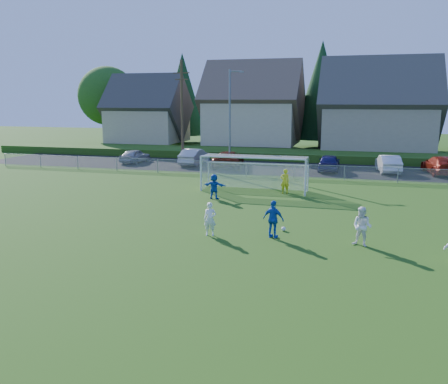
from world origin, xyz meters
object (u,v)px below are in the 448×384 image
Objects in this scene: car_e at (329,163)px; car_g at (441,165)px; player_blue_a at (273,219)px; car_b at (194,157)px; player_white_b at (362,227)px; goalkeeper at (285,181)px; car_f at (388,164)px; soccer_goal at (255,168)px; player_white_a at (210,219)px; player_blue_b at (214,186)px; car_a at (135,156)px; soccer_ball at (284,229)px; car_c at (228,159)px.

car_e is 9.38m from car_g.
car_b is (-11.80, 22.84, -0.09)m from player_blue_a.
car_g is at bearing 94.48° from player_white_b.
car_g reaches higher than car_e.
player_blue_a is at bearing 71.28° from goalkeeper.
car_f is (7.37, 11.98, -0.08)m from goalkeeper.
player_blue_a is 0.24× the size of soccer_goal.
car_f is (9.27, 23.09, -0.02)m from player_white_a.
player_blue_b is at bearing -39.37° from player_blue_a.
player_blue_a is at bearing 133.56° from car_a.
player_blue_b is 0.36× the size of car_e.
player_white_b reaches higher than car_g.
car_b reaches higher than soccer_ball.
soccer_ball is 8.49m from player_blue_b.
car_c is at bearing 0.50° from car_e.
car_b is 14.44m from soccer_goal.
car_a is at bearing -7.35° from car_g.
player_white_b is at bearing -9.80° from player_white_a.
car_c is 0.75× the size of soccer_goal.
player_blue_b is 0.40× the size of car_a.
player_white_b is 25.18m from car_c.
car_g is (9.36, 0.68, 0.02)m from car_e.
soccer_goal is at bearing -38.20° from goalkeeper.
goalkeeper is 16.76m from car_g.
player_blue_a is 23.33m from car_c.
player_white_b is 23.90m from car_g.
car_a is (-17.08, 11.97, -0.16)m from goalkeeper.
car_a is 0.74× the size of car_g.
goalkeeper is 11.60m from car_e.
player_blue_b is at bearing 65.42° from car_e.
car_e is (4.19, 22.48, -0.03)m from player_white_a.
car_f is (2.37, 22.89, -0.10)m from player_white_b.
car_f is 14.95m from soccer_goal.
soccer_goal reaches higher than soccer_ball.
player_blue_a reaches higher than car_c.
car_g is at bearing -179.38° from car_b.
car_b reaches higher than car_g.
player_blue_b is 0.35× the size of car_f.
car_a is at bearing 142.44° from soccer_goal.
car_a is at bearing 154.61° from player_white_b.
car_c is at bearing -82.29° from goalkeeper.
car_g is (18.67, 0.83, 0.02)m from car_c.
player_blue_a is 11.71m from soccer_goal.
soccer_goal reaches higher than player_white_a.
car_g is at bearing -130.59° from player_blue_b.
car_f is at bearing -145.91° from goalkeeper.
soccer_ball is 0.13× the size of goalkeeper.
car_e is (13.05, -0.80, -0.03)m from car_b.
car_e is 0.96× the size of car_f.
player_blue_a is (2.95, 0.43, 0.09)m from player_white_a.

